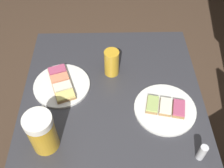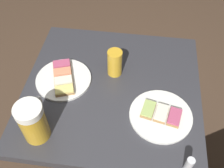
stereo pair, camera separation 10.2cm
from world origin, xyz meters
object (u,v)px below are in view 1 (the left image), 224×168
Objects in this scene: beer_mug at (42,131)px; plate_far at (165,108)px; beer_glass_small at (111,63)px; plate_near at (62,84)px; salt_shaker at (202,152)px.

plate_far is at bearing -73.27° from beer_mug.
beer_glass_small is (0.32, -0.22, -0.02)m from beer_mug.
beer_mug is at bearing 106.73° from plate_far.
plate_near is 0.41m from plate_far.
plate_near and plate_far have the same top height.
plate_far is 0.44m from beer_mug.
beer_mug is at bearing 83.00° from salt_shaker.
beer_mug is at bearing 174.01° from plate_near.
plate_far is 0.21m from salt_shaker.
plate_near is 1.42× the size of beer_mug.
beer_mug is (-0.25, 0.03, 0.07)m from plate_near.
beer_mug is 1.38× the size of beer_glass_small.
beer_mug is 0.51m from salt_shaker.
plate_far is (-0.12, -0.39, -0.00)m from plate_near.
beer_glass_small reaches higher than plate_far.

